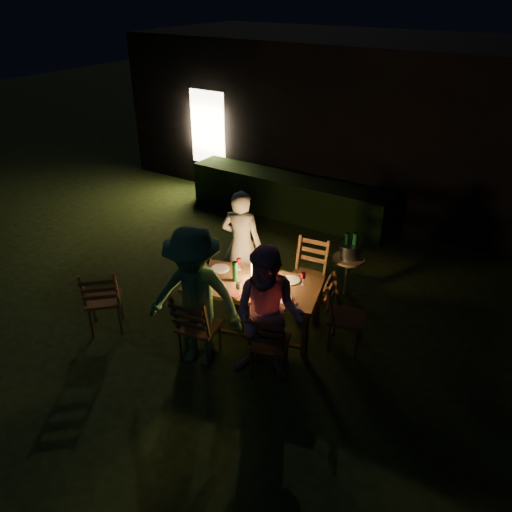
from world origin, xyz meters
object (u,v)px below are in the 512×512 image
Objects in this scene: dining_table at (253,288)px; person_house_side at (241,244)px; chair_near_left at (199,337)px; chair_spare at (106,310)px; bottle_table at (235,271)px; chair_near_right at (269,352)px; lantern at (258,272)px; person_opp_left at (195,299)px; bottle_bucket_a at (346,248)px; person_opp_right at (268,316)px; side_table at (348,262)px; bottle_bucket_b at (354,248)px; chair_far_left at (241,278)px; chair_far_right at (306,287)px; chair_end at (344,327)px; ice_bucket at (350,251)px.

person_house_side is at bearing 118.76° from dining_table.
dining_table is 0.96m from chair_near_left.
chair_near_left is at bearing -34.26° from chair_spare.
bottle_table is (-0.00, 0.80, 0.55)m from chair_near_left.
chair_near_right is 1.08m from lantern.
chair_spare reaches higher than chair_near_right.
bottle_bucket_a is (0.89, 2.34, -0.12)m from person_opp_left.
side_table is at bearing 73.37° from person_opp_right.
chair_far_left is at bearing -147.52° from bottle_bucket_b.
dining_table is at bearing -120.16° from lantern.
chair_near_left is at bearing -112.16° from side_table.
side_table is at bearing 57.11° from chair_near_left.
chair_far_left is at bearing 118.22° from chair_near_right.
bottle_bucket_a is at bearing 72.28° from chair_near_right.
lantern is 1.60m from side_table.
chair_end is at bearing 139.08° from chair_far_right.
lantern is (-0.30, -0.83, 0.56)m from chair_far_right.
bottle_bucket_b is at bearing 52.98° from person_opp_left.
bottle_bucket_a is at bearing -141.34° from ice_bucket.
person_house_side is (-1.83, 0.36, 0.52)m from chair_end.
bottle_bucket_b reaches higher than dining_table.
dining_table is 0.97m from chair_far_left.
side_table is 1.98× the size of bottle_bucket_b.
person_opp_left is at bearing -105.04° from lantern.
person_opp_left is at bearing -178.92° from chair_near_right.
bottle_bucket_b is (0.12, 2.19, -0.07)m from person_opp_right.
person_opp_right is at bearing -33.13° from chair_spare.
chair_far_right is at bearing 54.37° from dining_table.
lantern is (-0.61, 0.74, 0.01)m from person_opp_right.
dining_table is at bearing 125.85° from chair_far_left.
person_opp_right is 5.76× the size of ice_bucket.
person_house_side reaches higher than chair_near_right.
side_table is (0.95, 1.54, -0.30)m from bottle_table.
person_house_side is (-0.65, 0.68, 0.18)m from dining_table.
ice_bucket is 0.08m from bottle_bucket_b.
bottle_table is (-1.43, -0.38, 0.56)m from chair_end.
person_opp_right is at bearing -34.67° from bottle_table.
chair_near_right is 1.10× the size of chair_far_left.
chair_spare reaches higher than bottle_bucket_a.
chair_near_right is 2.12m from side_table.
chair_near_right is at bearing -31.92° from chair_spare.
lantern is 1.63m from bottle_bucket_b.
person_opp_right reaches higher than dining_table.
person_opp_left reaches higher than ice_bucket.
dining_table is at bearing 62.19° from chair_far_right.
bottle_table is 0.93× the size of ice_bucket.
person_house_side is 1.64m from person_opp_left.
bottle_table is (-0.28, -0.13, -0.02)m from lantern.
bottle_table is (-0.24, -0.06, 0.21)m from dining_table.
bottle_bucket_b reaches higher than side_table.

